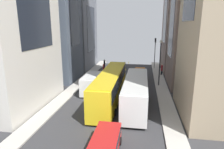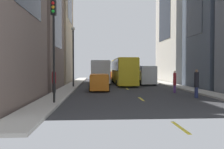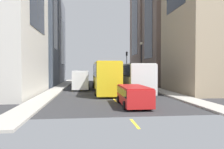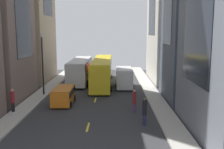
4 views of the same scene
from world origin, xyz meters
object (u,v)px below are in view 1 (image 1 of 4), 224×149
object	(u,v)px
streetcar_yellow	(110,83)
pedestrian_crossing_near	(162,69)
car_orange_0	(140,74)
pedestrian_walking_far	(104,64)
city_bus_white	(136,90)
delivery_van_white	(92,82)
car_red_1	(105,144)
pedestrian_waiting_curb	(104,68)
traffic_light_near_corner	(155,48)

from	to	relation	value
streetcar_yellow	pedestrian_crossing_near	distance (m)	15.58
car_orange_0	pedestrian_walking_far	world-z (taller)	pedestrian_walking_far
city_bus_white	delivery_van_white	size ratio (longest dim) A/B	2.20
delivery_van_white	car_red_1	world-z (taller)	delivery_van_white
pedestrian_waiting_curb	traffic_light_near_corner	size ratio (longest dim) A/B	0.32
pedestrian_waiting_curb	pedestrian_walking_far	bearing A→B (deg)	129.49
car_orange_0	pedestrian_waiting_curb	size ratio (longest dim) A/B	2.03
traffic_light_near_corner	pedestrian_walking_far	bearing A→B (deg)	15.00
city_bus_white	car_orange_0	size ratio (longest dim) A/B	2.72
pedestrian_waiting_curb	delivery_van_white	bearing A→B (deg)	-56.00
delivery_van_white	traffic_light_near_corner	distance (m)	19.98
city_bus_white	delivery_van_white	xyz separation A→B (m)	(6.26, -3.85, -0.50)
pedestrian_crossing_near	streetcar_yellow	bearing A→B (deg)	-116.31
pedestrian_crossing_near	traffic_light_near_corner	bearing A→B (deg)	102.99
car_orange_0	pedestrian_waiting_curb	xyz separation A→B (m)	(7.03, -2.59, 0.11)
car_red_1	city_bus_white	bearing A→B (deg)	-100.89
pedestrian_walking_far	traffic_light_near_corner	bearing A→B (deg)	-6.53
car_orange_0	pedestrian_walking_far	xyz separation A→B (m)	(7.56, -6.22, 0.17)
pedestrian_crossing_near	traffic_light_near_corner	xyz separation A→B (m)	(1.09, -5.88, 3.32)
pedestrian_walking_far	traffic_light_near_corner	xyz separation A→B (m)	(-10.47, -2.81, 3.41)
car_orange_0	car_red_1	size ratio (longest dim) A/B	0.88
car_orange_0	delivery_van_white	bearing A→B (deg)	52.08
city_bus_white	car_orange_0	xyz separation A→B (m)	(-0.23, -12.19, -1.00)
car_red_1	traffic_light_near_corner	size ratio (longest dim) A/B	0.74
car_orange_0	pedestrian_crossing_near	world-z (taller)	pedestrian_crossing_near
car_red_1	pedestrian_walking_far	distance (m)	28.44
city_bus_white	pedestrian_waiting_curb	bearing A→B (deg)	-65.30
city_bus_white	pedestrian_walking_far	size ratio (longest dim) A/B	5.17
delivery_van_white	pedestrian_crossing_near	size ratio (longest dim) A/B	2.49
pedestrian_waiting_curb	traffic_light_near_corner	distance (m)	12.35
pedestrian_crossing_near	pedestrian_walking_far	bearing A→B (deg)	167.64
car_red_1	delivery_van_white	bearing A→B (deg)	-71.63
streetcar_yellow	pedestrian_walking_far	world-z (taller)	streetcar_yellow
city_bus_white	pedestrian_waiting_curb	size ratio (longest dim) A/B	5.52
delivery_van_white	pedestrian_crossing_near	bearing A→B (deg)	-132.43
pedestrian_waiting_curb	car_orange_0	bearing A→B (deg)	10.97
delivery_van_white	car_red_1	size ratio (longest dim) A/B	1.09
delivery_van_white	traffic_light_near_corner	bearing A→B (deg)	-118.46
delivery_van_white	pedestrian_walking_far	distance (m)	14.60
city_bus_white	car_red_1	distance (m)	9.74
car_red_1	pedestrian_walking_far	xyz separation A→B (m)	(5.50, -27.91, 0.29)
streetcar_yellow	pedestrian_crossing_near	xyz separation A→B (m)	(-7.50, -13.63, -0.86)
pedestrian_crossing_near	pedestrian_walking_far	size ratio (longest dim) A/B	0.94
streetcar_yellow	car_orange_0	bearing A→B (deg)	-108.43
delivery_van_white	traffic_light_near_corner	world-z (taller)	traffic_light_near_corner
traffic_light_near_corner	city_bus_white	bearing A→B (deg)	81.56
delivery_van_white	pedestrian_waiting_curb	world-z (taller)	delivery_van_white
streetcar_yellow	pedestrian_walking_far	distance (m)	17.21
car_red_1	pedestrian_waiting_curb	size ratio (longest dim) A/B	2.30
delivery_van_white	car_orange_0	distance (m)	10.57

